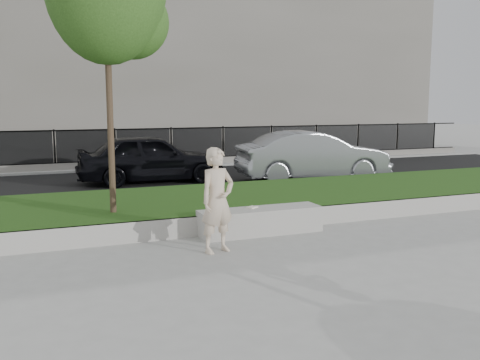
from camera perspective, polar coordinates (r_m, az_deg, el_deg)
name	(u,v)px	position (r m, az deg, el deg)	size (l,w,h in m)	color
ground	(255,246)	(9.85, 1.57, -7.02)	(90.00, 90.00, 0.00)	gray
grass_bank	(204,206)	(12.54, -3.91, -2.76)	(34.00, 4.00, 0.40)	#16350D
grass_kerb	(234,223)	(10.73, -0.65, -4.63)	(34.00, 0.08, 0.40)	#A3A199
street	(152,181)	(17.81, -9.41, -0.14)	(34.00, 7.00, 0.04)	black
far_pavement	(127,165)	(22.18, -11.96, 1.55)	(34.00, 3.00, 0.12)	gray
iron_fence	(131,156)	(21.15, -11.53, 2.56)	(32.00, 0.30, 1.50)	slate
building_facade	(100,55)	(29.05, -14.75, 12.78)	(34.00, 10.00, 10.00)	#646158
stone_bench	(261,221)	(10.68, 2.20, -4.39)	(2.50, 0.63, 0.51)	#A3A199
man	(217,200)	(9.27, -2.43, -2.18)	(0.67, 0.44, 1.84)	beige
book	(252,207)	(10.68, 1.29, -2.92)	(0.21, 0.15, 0.02)	white
car_dark	(151,158)	(17.36, -9.51, 2.33)	(1.86, 4.63, 1.58)	black
car_silver	(313,156)	(17.69, 7.77, 2.56)	(1.72, 4.93, 1.63)	gray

